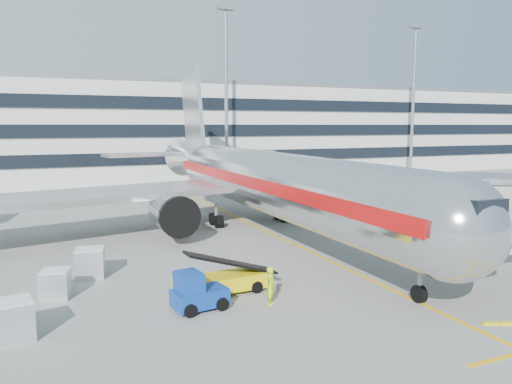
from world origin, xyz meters
name	(u,v)px	position (x,y,z in m)	size (l,w,h in m)	color
ground	(333,262)	(0.00, 0.00, 0.00)	(180.00, 180.00, 0.00)	gray
lead_in_line	(268,232)	(0.00, 10.00, 0.01)	(0.25, 70.00, 0.01)	#E6AA0C
main_jet	(260,179)	(0.00, 11.72, 4.23)	(50.95, 48.70, 16.06)	silver
terminal	(149,131)	(0.00, 57.95, 7.80)	(150.00, 24.25, 15.60)	silver
light_mast_centre	(226,83)	(8.00, 42.00, 14.88)	(2.40, 1.20, 25.45)	gray
light_mast_east	(414,89)	(42.00, 42.00, 14.88)	(2.40, 1.20, 25.45)	gray
belt_loader	(220,281)	(-8.69, -2.76, 0.69)	(5.11, 2.09, 2.42)	yellow
baggage_tug	(196,293)	(-10.52, -4.56, 0.84)	(2.76, 1.96, 1.93)	navy
cargo_container_left	(12,320)	(-18.48, -4.76, 0.84)	(1.82, 1.82, 1.66)	silver
cargo_container_right	(90,263)	(-14.71, 3.03, 0.85)	(1.84, 1.84, 1.69)	silver
cargo_container_front	(56,284)	(-16.67, -0.01, 0.74)	(1.67, 1.67, 1.46)	silver
ramp_worker	(271,286)	(-6.91, -5.29, 0.96)	(0.70, 0.46, 1.91)	#C7EF19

